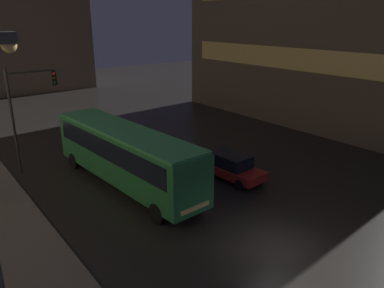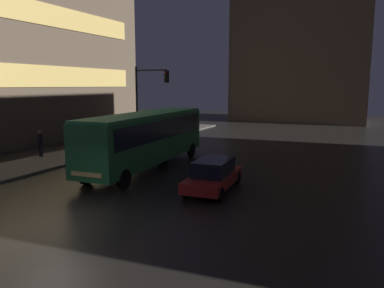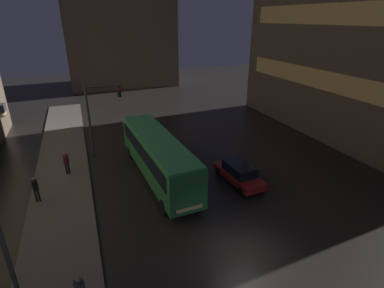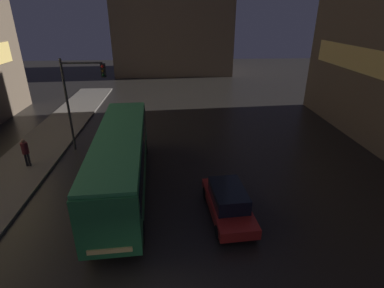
{
  "view_description": "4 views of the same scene",
  "coord_description": "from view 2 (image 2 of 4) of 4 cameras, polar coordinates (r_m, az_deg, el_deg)",
  "views": [
    {
      "loc": [
        -11.16,
        -8.23,
        9.24
      ],
      "look_at": [
        2.01,
        8.74,
        1.96
      ],
      "focal_mm": 35.0,
      "sensor_mm": 36.0,
      "label": 1
    },
    {
      "loc": [
        9.95,
        -9.56,
        5.07
      ],
      "look_at": [
        0.51,
        10.75,
        1.54
      ],
      "focal_mm": 35.0,
      "sensor_mm": 36.0,
      "label": 2
    },
    {
      "loc": [
        -6.84,
        -10.21,
        11.47
      ],
      "look_at": [
        0.96,
        10.26,
        2.18
      ],
      "focal_mm": 28.0,
      "sensor_mm": 36.0,
      "label": 3
    },
    {
      "loc": [
        0.89,
        -5.16,
        9.28
      ],
      "look_at": [
        1.96,
        11.46,
        1.89
      ],
      "focal_mm": 28.0,
      "sensor_mm": 36.0,
      "label": 4
    }
  ],
  "objects": [
    {
      "name": "traffic_light_main",
      "position": [
        29.27,
        -6.88,
        7.48
      ],
      "size": [
        2.92,
        0.35,
        6.5
      ],
      "color": "#2D2D2D",
      "rests_on": "ground"
    },
    {
      "name": "bus_near",
      "position": [
        22.86,
        -6.91,
        1.43
      ],
      "size": [
        3.14,
        11.97,
        3.41
      ],
      "rotation": [
        0.0,
        0.0,
        3.2
      ],
      "color": "#236B38",
      "rests_on": "ground"
    },
    {
      "name": "pedestrian_far",
      "position": [
        27.97,
        -22.13,
        0.38
      ],
      "size": [
        0.48,
        0.48,
        1.81
      ],
      "rotation": [
        0.0,
        0.0,
        0.49
      ],
      "color": "black",
      "rests_on": "sidewalk_left"
    },
    {
      "name": "car_taxi",
      "position": [
        18.23,
        3.27,
        -4.67
      ],
      "size": [
        2.13,
        4.7,
        1.53
      ],
      "rotation": [
        0.0,
        0.0,
        3.22
      ],
      "color": "maroon",
      "rests_on": "ground"
    },
    {
      "name": "pedestrian_near",
      "position": [
        29.11,
        -14.79,
        1.17
      ],
      "size": [
        0.52,
        0.52,
        1.85
      ],
      "rotation": [
        0.0,
        0.0,
        0.28
      ],
      "color": "black",
      "rests_on": "sidewalk_left"
    },
    {
      "name": "building_far_backdrop",
      "position": [
        57.97,
        16.67,
        18.16
      ],
      "size": [
        18.07,
        12.0,
        29.41
      ],
      "color": "brown",
      "rests_on": "ground"
    },
    {
      "name": "ground_plane",
      "position": [
        14.7,
        -20.31,
        -11.79
      ],
      "size": [
        120.0,
        120.0,
        0.0
      ],
      "primitive_type": "plane",
      "color": "black"
    },
    {
      "name": "sidewalk_left",
      "position": [
        27.69,
        -18.86,
        -1.92
      ],
      "size": [
        4.0,
        48.0,
        0.15
      ],
      "color": "#56514C",
      "rests_on": "ground"
    }
  ]
}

